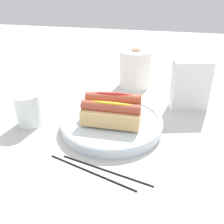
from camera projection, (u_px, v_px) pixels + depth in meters
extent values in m
plane|color=beige|center=(117.00, 129.00, 0.74)|extent=(2.40, 2.40, 0.00)
cylinder|color=silver|center=(112.00, 124.00, 0.74)|extent=(0.27, 0.27, 0.02)
torus|color=silver|center=(112.00, 120.00, 0.74)|extent=(0.27, 0.27, 0.01)
cube|color=#DBB270|center=(111.00, 117.00, 0.70)|extent=(0.15, 0.05, 0.04)
cylinder|color=#B24C38|center=(111.00, 108.00, 0.69)|extent=(0.15, 0.03, 0.03)
ellipsoid|color=gold|center=(111.00, 103.00, 0.68)|extent=(0.11, 0.01, 0.01)
cube|color=tan|center=(113.00, 107.00, 0.75)|extent=(0.15, 0.06, 0.04)
cylinder|color=#BC563D|center=(113.00, 98.00, 0.74)|extent=(0.15, 0.04, 0.03)
ellipsoid|color=red|center=(113.00, 94.00, 0.73)|extent=(0.11, 0.02, 0.01)
cylinder|color=white|center=(28.00, 110.00, 0.74)|extent=(0.07, 0.07, 0.09)
cylinder|color=silver|center=(29.00, 115.00, 0.75)|extent=(0.06, 0.06, 0.05)
cylinder|color=white|center=(135.00, 68.00, 0.97)|extent=(0.11, 0.11, 0.13)
cylinder|color=#997A5B|center=(136.00, 50.00, 0.94)|extent=(0.03, 0.03, 0.00)
cube|color=white|center=(190.00, 85.00, 0.81)|extent=(0.12, 0.07, 0.15)
cylinder|color=black|center=(106.00, 170.00, 0.60)|extent=(0.21, 0.06, 0.01)
cylinder|color=black|center=(91.00, 172.00, 0.59)|extent=(0.21, 0.08, 0.01)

